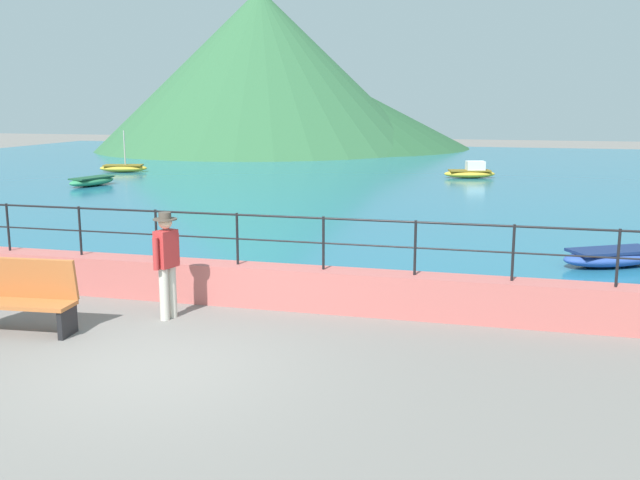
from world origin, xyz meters
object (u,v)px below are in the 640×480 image
(boat_1, at_px, (123,168))
(boat_4, at_px, (471,172))
(person_walking, at_px, (167,260))
(boat_2, at_px, (92,181))
(bench_main, at_px, (21,296))
(boat_3, at_px, (612,257))

(boat_1, bearing_deg, boat_4, 5.12)
(person_walking, relative_size, boat_4, 0.71)
(boat_1, height_order, boat_2, boat_1)
(boat_1, bearing_deg, bench_main, -63.68)
(person_walking, distance_m, boat_4, 23.18)
(boat_1, bearing_deg, person_walking, -58.67)
(boat_4, bearing_deg, boat_3, -77.49)
(bench_main, bearing_deg, boat_3, 35.99)
(boat_1, bearing_deg, boat_3, -37.61)
(boat_3, bearing_deg, boat_2, 151.44)
(boat_1, height_order, boat_3, boat_1)
(boat_4, bearing_deg, boat_2, -154.64)
(boat_1, relative_size, boat_4, 1.00)
(boat_1, bearing_deg, boat_2, -72.69)
(bench_main, height_order, boat_1, boat_1)
(boat_1, distance_m, boat_3, 25.86)
(person_walking, bearing_deg, boat_3, 36.97)
(bench_main, xyz_separation_m, boat_2, (-9.42, 16.98, -0.30))
(person_walking, distance_m, boat_3, 9.37)
(person_walking, relative_size, boat_2, 0.72)
(boat_1, distance_m, boat_2, 5.84)
(boat_1, distance_m, boat_4, 16.72)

